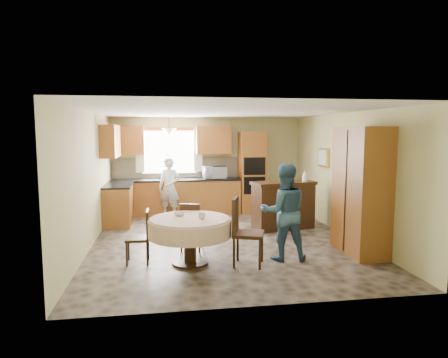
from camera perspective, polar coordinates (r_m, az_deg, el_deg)
name	(u,v)px	position (r m, az deg, el deg)	size (l,w,h in m)	color
floor	(224,240)	(7.91, 0.06, -8.78)	(5.00, 6.00, 0.01)	brown
ceiling	(224,111)	(7.63, 0.06, 9.63)	(5.00, 6.00, 0.01)	white
wall_back	(207,165)	(10.63, -2.41, 2.05)	(5.00, 0.02, 2.50)	tan
wall_front	(263,205)	(4.76, 5.59, -3.73)	(5.00, 0.02, 2.50)	tan
wall_left	(90,179)	(7.70, -18.66, -0.07)	(0.02, 6.00, 2.50)	tan
wall_right	(347,175)	(8.42, 17.13, 0.54)	(0.02, 6.00, 2.50)	tan
window	(169,152)	(10.53, -7.83, 3.86)	(1.40, 0.03, 1.10)	white
curtain_left	(140,150)	(10.49, -11.94, 4.04)	(0.22, 0.02, 1.15)	white
curtain_right	(198,150)	(10.51, -3.73, 4.17)	(0.22, 0.02, 1.15)	white
base_cab_back	(176,197)	(10.37, -6.88, -2.62)	(3.30, 0.60, 0.88)	#A8652C
counter_back	(176,180)	(10.31, -6.91, -0.09)	(3.30, 0.64, 0.04)	black
base_cab_left	(118,205)	(9.54, -14.85, -3.61)	(0.60, 1.20, 0.88)	#A8652C
counter_left	(118,185)	(9.47, -14.93, -0.87)	(0.64, 1.20, 0.04)	black
backsplash	(175,168)	(10.57, -6.99, 1.60)	(3.30, 0.02, 0.55)	tan
wall_cab_left	(127,140)	(10.41, -13.66, 5.41)	(0.85, 0.33, 0.72)	#BC682F
wall_cab_right	(214,140)	(10.45, -1.50, 5.60)	(0.90, 0.33, 0.72)	#BC682F
wall_cab_side	(110,141)	(9.41, -15.94, 5.22)	(0.33, 1.20, 0.72)	#BC682F
oven_tower	(252,172)	(10.53, 4.02, 0.96)	(0.66, 0.62, 2.12)	#A8652C
oven_upper	(255,166)	(10.21, 4.41, 1.84)	(0.56, 0.01, 0.45)	black
oven_lower	(255,186)	(10.26, 4.39, -0.94)	(0.56, 0.01, 0.45)	black
pendant	(169,132)	(10.03, -7.84, 6.69)	(0.36, 0.36, 0.18)	beige
sideboard	(283,207)	(8.85, 8.44, -3.93)	(1.37, 0.56, 0.98)	#3C2210
space_heater	(296,215)	(9.04, 10.18, -5.11)	(0.40, 0.28, 0.55)	black
cupboard	(361,191)	(7.30, 19.02, -1.62)	(0.58, 1.15, 2.20)	#A8652C
dining_table	(190,228)	(6.43, -4.89, -7.02)	(1.32, 1.32, 0.75)	#3C2210
chair_left	(142,234)	(6.63, -11.66, -7.69)	(0.38, 0.38, 0.86)	#3C2210
chair_back	(191,224)	(7.16, -4.72, -6.48)	(0.46, 0.46, 0.87)	#3C2210
chair_right	(243,228)	(6.38, 2.72, -7.01)	(0.59, 0.59, 1.08)	#3C2210
framed_picture	(323,158)	(9.40, 14.03, 2.99)	(0.06, 0.53, 0.43)	gold
microwave	(215,172)	(10.32, -1.36, 0.95)	(0.57, 0.39, 0.31)	silver
person_sink	(169,188)	(9.93, -7.82, -1.24)	(0.55, 0.36, 1.50)	silver
person_dining	(284,212)	(6.68, 8.58, -4.67)	(0.78, 0.61, 1.60)	#375978
bowl_sideboard	(270,184)	(8.69, 6.59, -0.64)	(0.23, 0.23, 0.06)	#B2B2B2
bottle_sideboard	(305,177)	(8.91, 11.48, 0.25)	(0.12, 0.12, 0.30)	silver
cup_table	(202,216)	(6.30, -3.16, -5.31)	(0.12, 0.12, 0.09)	#B2B2B2
bowl_table	(179,214)	(6.58, -6.41, -5.00)	(0.18, 0.18, 0.05)	#B2B2B2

